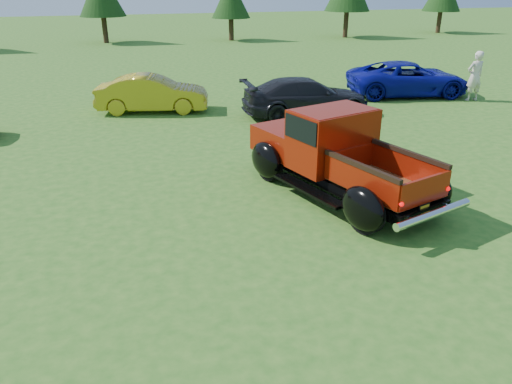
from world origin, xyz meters
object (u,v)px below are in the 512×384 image
object	(u,v)px
show_car_yellow	(152,94)
show_car_grey	(306,97)
pickup_truck	(331,152)
spectator	(475,76)
show_car_blue	(408,79)

from	to	relation	value
show_car_yellow	show_car_grey	distance (m)	5.36
pickup_truck	show_car_grey	world-z (taller)	pickup_truck
pickup_truck	show_car_yellow	world-z (taller)	pickup_truck
show_car_yellow	spectator	distance (m)	12.05
pickup_truck	show_car_yellow	xyz separation A→B (m)	(-3.19, 8.17, -0.23)
pickup_truck	show_car_yellow	distance (m)	8.77
pickup_truck	spectator	world-z (taller)	spectator
show_car_yellow	show_car_blue	size ratio (longest dim) A/B	0.80
pickup_truck	show_car_blue	size ratio (longest dim) A/B	1.10
show_car_grey	show_car_blue	size ratio (longest dim) A/B	0.91
show_car_yellow	show_car_grey	size ratio (longest dim) A/B	0.88
show_car_yellow	show_car_grey	bearing A→B (deg)	-99.34
show_car_yellow	spectator	xyz separation A→B (m)	(11.94, -1.62, 0.30)
show_car_grey	spectator	world-z (taller)	spectator
show_car_blue	spectator	size ratio (longest dim) A/B	2.56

